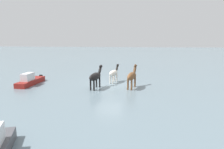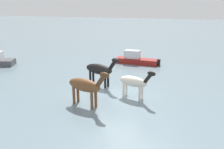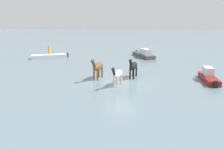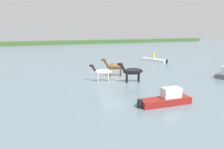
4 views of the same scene
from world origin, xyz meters
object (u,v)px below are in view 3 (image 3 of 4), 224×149
Objects in this scene: boat_skiff_near at (209,78)px; person_boatman_standing at (49,50)px; horse_pinto_flank at (117,74)px; boat_dinghy_port at (50,57)px; boat_motor_center at (144,55)px; horse_mid_herd at (133,66)px; horse_chestnut_trailing at (98,67)px.

boat_skiff_near is 19.92m from person_boatman_standing.
horse_pinto_flank is 15.31m from boat_dinghy_port.
boat_motor_center is at bearing -175.44° from horse_pinto_flank.
horse_chestnut_trailing reaches higher than horse_mid_herd.
boat_dinghy_port is (12.20, 9.22, -0.78)m from horse_pinto_flank.
horse_mid_herd reaches higher than horse_pinto_flank.
boat_motor_center is 4.00× the size of person_boatman_standing.
boat_skiff_near is at bearing 120.11° from horse_pinto_flank.
horse_mid_herd is 14.17m from person_boatman_standing.
boat_dinghy_port is (9.65, 10.58, -0.91)m from horse_mid_herd.
person_boatman_standing is (12.02, 9.18, 0.19)m from horse_pinto_flank.
horse_chestnut_trailing reaches higher than boat_dinghy_port.
horse_pinto_flank is 1.85× the size of person_boatman_standing.
horse_pinto_flank is 2.77m from horse_chestnut_trailing.
horse_mid_herd reaches higher than boat_skiff_near.
boat_skiff_near is at bearing 128.43° from boat_dinghy_port.
person_boatman_standing is (9.93, 7.38, 0.05)m from horse_chestnut_trailing.
boat_skiff_near is (1.72, -7.86, -0.65)m from horse_pinto_flank.
horse_chestnut_trailing is 0.65× the size of boat_skiff_near.
boat_motor_center reaches higher than boat_skiff_near.
horse_mid_herd is 6.60m from boat_skiff_near.
horse_mid_herd reaches higher than person_boatman_standing.
horse_chestnut_trailing is 0.54× the size of boat_motor_center.
horse_pinto_flank is at bearing -13.37° from horse_mid_herd.
horse_chestnut_trailing is at bearing -44.66° from boat_motor_center.
boat_dinghy_port is 0.99× the size of boat_motor_center.
boat_dinghy_port is at bearing 61.64° from boat_skiff_near.
person_boatman_standing is at bearing -104.14° from boat_motor_center.
boat_motor_center is (11.00, -1.81, -0.76)m from horse_mid_herd.
boat_motor_center is (1.35, -12.39, 0.14)m from boat_dinghy_port.
horse_mid_herd is 0.65× the size of boat_skiff_near.
horse_chestnut_trailing reaches higher than horse_pinto_flank.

